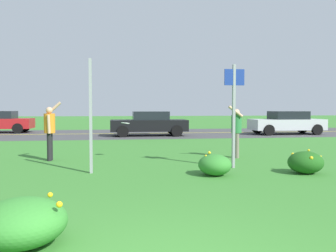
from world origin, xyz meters
TOP-DOWN VIEW (x-y plane):
  - ground_plane at (0.00, 9.89)m, footprint 120.00×120.00m
  - highway_strip at (0.00, 19.77)m, footprint 120.00×8.80m
  - highway_center_stripe at (0.00, 19.77)m, footprint 120.00×0.16m
  - daylily_clump_front_right at (4.37, 5.08)m, footprint 0.89×0.81m
  - daylily_clump_near_camera at (-1.47, 1.16)m, footprint 1.08×1.13m
  - daylily_clump_front_center at (2.04, 5.18)m, footprint 0.81×0.88m
  - sign_post_near_path at (-0.99, 5.90)m, footprint 0.07×0.10m
  - sign_post_by_roadside at (2.84, 6.17)m, footprint 0.56×0.10m
  - person_thrower_orange_shirt at (-2.43, 8.29)m, footprint 0.51×0.49m
  - person_catcher_green_shirt at (3.57, 8.07)m, footprint 0.52×0.49m
  - frisbee_white at (-0.07, 8.49)m, footprint 0.28×0.28m
  - car_silver_leftmost at (10.22, 17.79)m, footprint 4.50×2.00m
  - car_black_center_left at (1.53, 17.79)m, footprint 4.50×2.00m

SIDE VIEW (x-z plane):
  - ground_plane at x=0.00m, z-range 0.00..0.00m
  - highway_strip at x=0.00m, z-range 0.00..0.01m
  - highway_center_stripe at x=0.00m, z-range 0.01..0.01m
  - daylily_clump_front_center at x=2.04m, z-range -0.03..0.55m
  - daylily_clump_front_right at x=4.37m, z-range -0.01..0.58m
  - daylily_clump_near_camera at x=-1.47m, z-range -0.02..0.60m
  - car_silver_leftmost at x=10.22m, z-range 0.01..1.46m
  - car_black_center_left at x=1.53m, z-range 0.01..1.46m
  - person_catcher_green_shirt at x=3.57m, z-range 0.10..1.85m
  - person_thrower_orange_shirt at x=-2.43m, z-range 0.09..1.95m
  - frisbee_white at x=-0.07m, z-range 1.13..1.19m
  - sign_post_near_path at x=-0.99m, z-range 0.00..2.90m
  - sign_post_by_roadside at x=2.84m, z-range 0.29..3.13m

